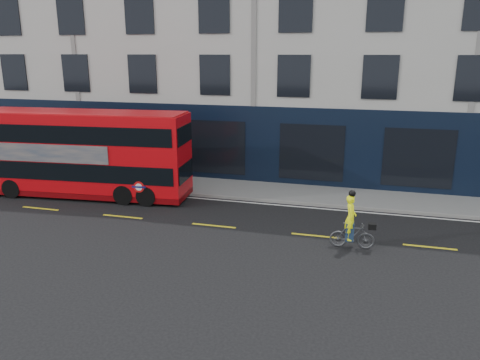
% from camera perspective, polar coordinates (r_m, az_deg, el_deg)
% --- Properties ---
extents(ground, '(120.00, 120.00, 0.00)m').
position_cam_1_polar(ground, '(17.26, -4.78, -7.30)').
color(ground, black).
rests_on(ground, ground).
extents(pavement, '(60.00, 3.00, 0.12)m').
position_cam_1_polar(pavement, '(23.10, 0.68, -1.17)').
color(pavement, slate).
rests_on(pavement, ground).
extents(kerb, '(60.00, 0.12, 0.13)m').
position_cam_1_polar(kerb, '(21.71, -0.31, -2.24)').
color(kerb, gray).
rests_on(kerb, ground).
extents(building_terrace, '(50.00, 10.07, 15.00)m').
position_cam_1_polar(building_terrace, '(28.44, 4.15, 17.06)').
color(building_terrace, '#B3AFA8').
rests_on(building_terrace, ground).
extents(road_edge_line, '(58.00, 0.10, 0.01)m').
position_cam_1_polar(road_edge_line, '(21.46, -0.52, -2.63)').
color(road_edge_line, silver).
rests_on(road_edge_line, ground).
extents(lane_dashes, '(58.00, 0.12, 0.01)m').
position_cam_1_polar(lane_dashes, '(18.57, -3.21, -5.58)').
color(lane_dashes, yellow).
rests_on(lane_dashes, ground).
extents(bus, '(10.09, 3.07, 4.01)m').
position_cam_1_polar(bus, '(23.07, -18.47, 3.12)').
color(bus, red).
rests_on(bus, ground).
extents(cyclist, '(1.57, 0.60, 2.11)m').
position_cam_1_polar(cyclist, '(16.75, 13.46, -5.80)').
color(cyclist, '#484A4D').
rests_on(cyclist, ground).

